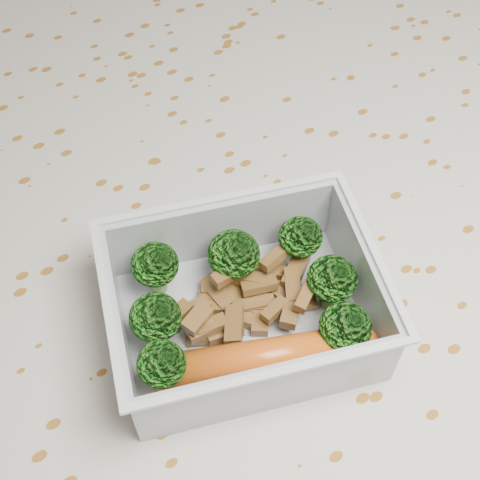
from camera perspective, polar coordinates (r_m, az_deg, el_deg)
dining_table at (r=0.56m, az=0.27°, el=-7.67°), size 1.40×0.90×0.75m
tablecloth at (r=0.51m, az=0.29°, el=-4.99°), size 1.46×0.96×0.19m
lunch_container at (r=0.44m, az=0.36°, el=-5.98°), size 0.21×0.18×0.06m
broccoli_florets at (r=0.44m, az=0.27°, el=-4.31°), size 0.16×0.14×0.04m
meat_pile at (r=0.45m, az=0.69°, el=-5.16°), size 0.11×0.07×0.03m
sausage at (r=0.42m, az=2.15°, el=-10.02°), size 0.14×0.07×0.02m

